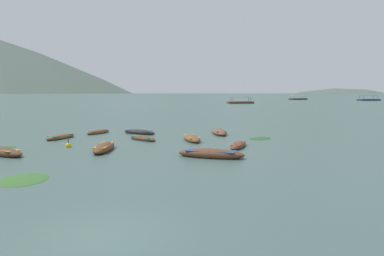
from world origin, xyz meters
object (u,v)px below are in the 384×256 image
at_px(rowboat_4, 139,132).
at_px(rowboat_7, 1,152).
at_px(rowboat_2, 61,137).
at_px(rowboat_1, 104,148).
at_px(mooring_buoy, 68,146).
at_px(ferry_0, 298,99).
at_px(rowboat_6, 143,138).
at_px(ferry_1, 369,100).
at_px(ferry_2, 240,102).
at_px(rowboat_5, 219,132).
at_px(rowboat_3, 211,154).
at_px(rowboat_8, 238,145).
at_px(rowboat_10, 98,132).
at_px(rowboat_0, 192,138).

xyz_separation_m(rowboat_4, rowboat_7, (-6.76, -11.98, 0.03)).
bearing_deg(rowboat_2, rowboat_4, 32.07).
bearing_deg(rowboat_1, mooring_buoy, 155.67).
xyz_separation_m(rowboat_2, ferry_0, (59.85, 160.64, 0.29)).
height_order(rowboat_6, ferry_1, ferry_1).
distance_m(rowboat_1, mooring_buoy, 3.39).
distance_m(rowboat_6, ferry_0, 169.63).
bearing_deg(ferry_2, rowboat_1, -100.20).
bearing_deg(ferry_1, rowboat_5, -118.27).
bearing_deg(rowboat_3, ferry_1, 63.50).
relative_size(ferry_0, mooring_buoy, 10.56).
xyz_separation_m(rowboat_4, rowboat_8, (8.96, -8.10, -0.02)).
distance_m(rowboat_6, mooring_buoy, 6.28).
xyz_separation_m(rowboat_4, rowboat_6, (1.18, -4.56, -0.02)).
distance_m(ferry_0, ferry_2, 73.58).
xyz_separation_m(rowboat_6, rowboat_7, (-7.94, -7.43, 0.05)).
bearing_deg(rowboat_2, rowboat_10, 61.55).
relative_size(rowboat_10, ferry_1, 0.28).
bearing_deg(ferry_1, rowboat_8, -116.51).
distance_m(rowboat_7, rowboat_10, 12.32).
bearing_deg(rowboat_1, rowboat_0, 42.09).
relative_size(rowboat_8, rowboat_10, 1.17).
xyz_separation_m(rowboat_3, rowboat_5, (0.86, 12.50, -0.02)).
distance_m(rowboat_0, rowboat_5, 5.46).
xyz_separation_m(rowboat_5, rowboat_10, (-11.84, -0.21, -0.04)).
relative_size(rowboat_5, ferry_1, 0.40).
bearing_deg(ferry_0, rowboat_2, -110.44).
bearing_deg(ferry_0, rowboat_5, -106.34).
height_order(rowboat_7, ferry_2, ferry_2).
relative_size(ferry_0, ferry_1, 0.89).
distance_m(rowboat_0, ferry_2, 97.91).
bearing_deg(rowboat_5, rowboat_4, -178.17).
bearing_deg(rowboat_6, rowboat_3, -53.32).
height_order(rowboat_1, mooring_buoy, mooring_buoy).
distance_m(rowboat_8, ferry_0, 170.81).
bearing_deg(rowboat_6, ferry_2, 80.23).
bearing_deg(rowboat_4, rowboat_2, -147.93).
bearing_deg(mooring_buoy, ferry_0, 70.88).
bearing_deg(rowboat_0, rowboat_7, -148.79).
xyz_separation_m(rowboat_1, ferry_1, (82.26, 147.71, 0.25)).
relative_size(rowboat_4, rowboat_7, 0.84).
height_order(rowboat_1, rowboat_6, rowboat_1).
distance_m(rowboat_5, rowboat_10, 11.85).
height_order(rowboat_6, rowboat_7, rowboat_7).
height_order(ferry_0, ferry_1, same).
bearing_deg(rowboat_5, ferry_2, 83.75).
bearing_deg(rowboat_3, rowboat_4, 119.42).
distance_m(rowboat_8, rowboat_10, 15.36).
xyz_separation_m(rowboat_0, ferry_2, (12.53, 97.11, 0.26)).
bearing_deg(rowboat_2, rowboat_1, -47.16).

